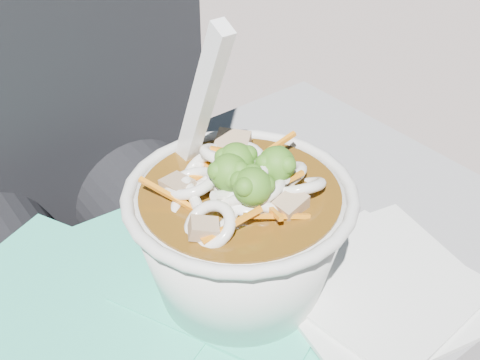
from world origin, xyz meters
TOP-DOWN VIEW (x-y plane):
  - person_body at (-0.00, 0.09)m, footprint 0.34×0.94m
  - plastic_bag at (0.01, 0.00)m, footprint 0.34×0.32m
  - napkins at (0.13, -0.07)m, footprint 0.16×0.16m
  - udon_bowl at (0.05, -0.01)m, footprint 0.16×0.16m

SIDE VIEW (x-z plane):
  - person_body at x=0.00m, z-range 0.06..1.07m
  - plastic_bag at x=0.01m, z-range 0.61..0.63m
  - napkins at x=0.13m, z-range 0.62..0.63m
  - udon_bowl at x=0.05m, z-range 0.58..0.78m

